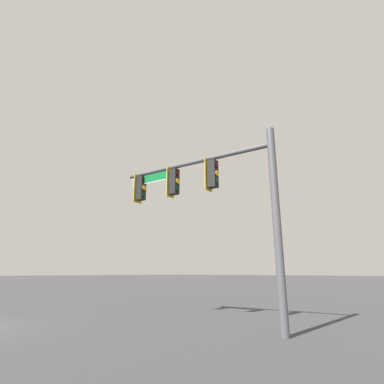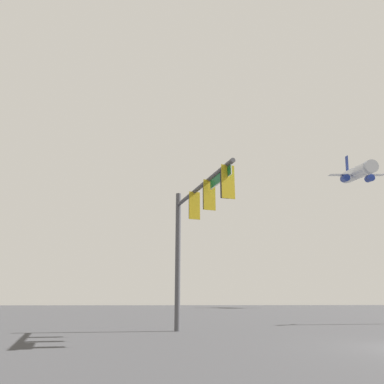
# 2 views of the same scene
# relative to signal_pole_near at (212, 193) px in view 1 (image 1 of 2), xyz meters

# --- Properties ---
(signal_pole_near) EXTENTS (6.84, 1.59, 6.88)m
(signal_pole_near) POSITION_rel_signal_pole_near_xyz_m (0.00, 0.00, 0.00)
(signal_pole_near) COLOR #47474C
(signal_pole_near) RESTS_ON ground_plane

